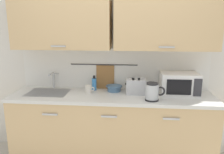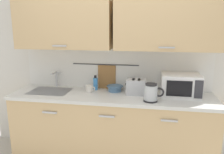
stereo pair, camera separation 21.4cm
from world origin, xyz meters
The scene contains 9 objects.
counter_unit centered at (-0.01, 0.30, 0.46)m, with size 2.53×0.64×0.90m.
back_wall_assembly centered at (0.00, 0.53, 1.52)m, with size 3.70×0.41×2.50m.
sink_faucet centered at (-0.82, 0.53, 1.04)m, with size 0.09×0.17×0.22m.
microwave centered at (0.83, 0.41, 1.04)m, with size 0.46×0.35×0.27m.
electric_kettle centered at (0.49, 0.13, 1.00)m, with size 0.23×0.16×0.21m.
dish_soap_bottle centered at (-0.25, 0.49, 0.99)m, with size 0.06×0.06×0.20m.
mug_near_sink centered at (-0.30, 0.37, 0.95)m, with size 0.12×0.08×0.09m.
mixing_bowl centered at (0.02, 0.46, 0.94)m, with size 0.21×0.21×0.08m.
toaster centered at (0.30, 0.38, 1.00)m, with size 0.26×0.17×0.19m.
Camera 2 is at (0.46, -2.33, 1.74)m, focal length 35.97 mm.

